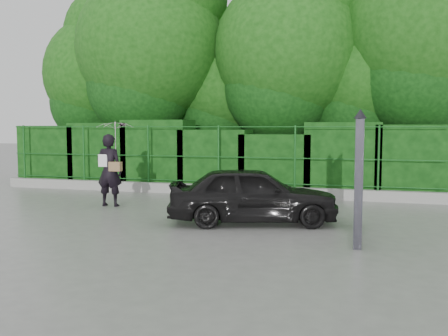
# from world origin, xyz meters

# --- Properties ---
(ground) EXTENTS (80.00, 80.00, 0.00)m
(ground) POSITION_xyz_m (0.00, 0.00, 0.00)
(ground) COLOR gray
(kerb) EXTENTS (14.00, 0.25, 0.30)m
(kerb) POSITION_xyz_m (0.00, 4.50, 0.15)
(kerb) COLOR #9E9E99
(kerb) RESTS_ON ground
(fence) EXTENTS (14.13, 0.06, 1.80)m
(fence) POSITION_xyz_m (0.22, 4.50, 1.20)
(fence) COLOR #16521A
(fence) RESTS_ON kerb
(hedge) EXTENTS (14.20, 1.20, 2.27)m
(hedge) POSITION_xyz_m (-0.05, 5.50, 1.05)
(hedge) COLOR black
(hedge) RESTS_ON ground
(trees) EXTENTS (17.10, 6.15, 8.08)m
(trees) POSITION_xyz_m (1.14, 7.74, 4.62)
(trees) COLOR black
(trees) RESTS_ON ground
(gate) EXTENTS (0.22, 2.33, 2.36)m
(gate) POSITION_xyz_m (4.60, -0.72, 1.19)
(gate) COLOR black
(gate) RESTS_ON ground
(woman) EXTENTS (0.98, 0.97, 2.21)m
(woman) POSITION_xyz_m (-1.60, 1.71, 1.42)
(woman) COLOR black
(woman) RESTS_ON ground
(car) EXTENTS (3.86, 2.41, 1.23)m
(car) POSITION_xyz_m (2.38, 0.52, 0.61)
(car) COLOR black
(car) RESTS_ON ground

